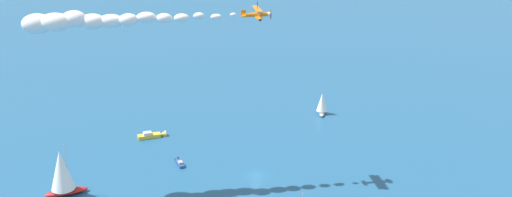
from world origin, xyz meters
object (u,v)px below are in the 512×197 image
Objects in this scene: motorboat_trailing at (153,135)px; wingwalker_lead at (257,4)px; biplane_lead at (257,14)px; sailboat_near_centre at (322,103)px; motorboat_far_stbd at (179,162)px; sailboat_ahead at (62,173)px.

wingwalker_lead reaches higher than motorboat_trailing.
wingwalker_lead is at bearing 156.79° from biplane_lead.
sailboat_near_centre is 59.66m from wingwalker_lead.
sailboat_near_centre reaches higher than motorboat_far_stbd.
wingwalker_lead is (-2.34, 45.72, 36.87)m from sailboat_ahead.
biplane_lead is at bearing -23.21° from wingwalker_lead.
sailboat_near_centre is 81.88m from sailboat_ahead.
sailboat_ahead reaches higher than motorboat_far_stbd.
wingwalker_lead is at bearing -35.66° from sailboat_near_centre.
sailboat_ahead is at bearing -87.07° from wingwalker_lead.
motorboat_far_stbd is (27.38, -45.02, -3.14)m from sailboat_near_centre.
wingwalker_lead reaches higher than sailboat_ahead.
motorboat_trailing is at bearing -137.03° from biplane_lead.
motorboat_trailing is at bearing 145.40° from sailboat_ahead.
motorboat_trailing reaches higher than motorboat_far_stbd.
motorboat_trailing is (9.44, -51.63, -2.93)m from sailboat_near_centre.
sailboat_near_centre is 58.27m from biplane_lead.
wingwalker_lead is at bearing 43.02° from motorboat_trailing.
biplane_lead is (27.21, 25.35, 39.83)m from motorboat_trailing.
motorboat_far_stbd is 0.75× the size of biplane_lead.
sailboat_ahead is 58.78m from wingwalker_lead.
motorboat_far_stbd is at bearing 20.24° from motorboat_trailing.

